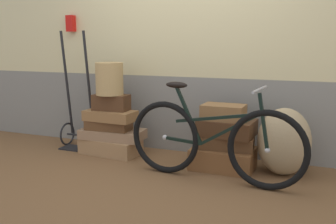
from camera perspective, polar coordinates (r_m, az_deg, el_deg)
The scene contains 15 objects.
ground at distance 3.87m, azimuth -0.68°, elevation -9.35°, with size 10.17×5.20×0.06m, color brown.
station_building at distance 4.44m, azimuth 3.74°, elevation 13.80°, with size 8.17×0.74×3.08m.
suitcase_0 at distance 4.48m, azimuth -8.60°, elevation -5.09°, with size 0.68×0.35×0.18m, color #9E754C.
suitcase_1 at distance 4.46m, azimuth -8.31°, elevation -3.26°, with size 0.72×0.36×0.11m, color #937051.
suitcase_2 at distance 4.41m, azimuth -8.89°, elevation -1.94°, with size 0.51×0.25×0.11m, color brown.
suitcase_3 at distance 4.37m, azimuth -8.65°, elevation -0.54°, with size 0.58×0.29×0.12m, color olive.
suitcase_4 at distance 4.38m, azimuth -8.52°, elevation 1.44°, with size 0.41×0.21×0.18m, color #4C2D19.
suitcase_5 at distance 3.97m, azimuth 8.27°, elevation -6.88°, with size 0.62×0.43×0.21m, color brown.
suitcase_6 at distance 3.95m, azimuth 8.88°, elevation -4.36°, with size 0.53×0.37×0.13m, color brown.
suitcase_7 at distance 3.91m, azimuth 8.82°, elevation -2.31°, with size 0.55×0.39×0.16m, color #4C2D19.
suitcase_8 at distance 3.87m, azimuth 8.33°, elevation -0.03°, with size 0.42×0.28×0.15m, color olive.
wicker_basket at distance 4.33m, azimuth -8.78°, elevation 4.95°, with size 0.31×0.31×0.36m, color tan.
luggage_trolley at distance 4.78m, azimuth -13.28°, elevation -1.24°, with size 0.40×0.36×1.41m.
burlap_sack at distance 3.86m, azimuth 17.00°, elevation -4.27°, with size 0.51×0.43×0.66m, color tan.
bicycle at distance 3.54m, azimuth 6.69°, elevation -4.40°, with size 1.72×0.46×0.91m.
Camera 1 is at (1.40, -3.36, 1.28)m, focal length 40.64 mm.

